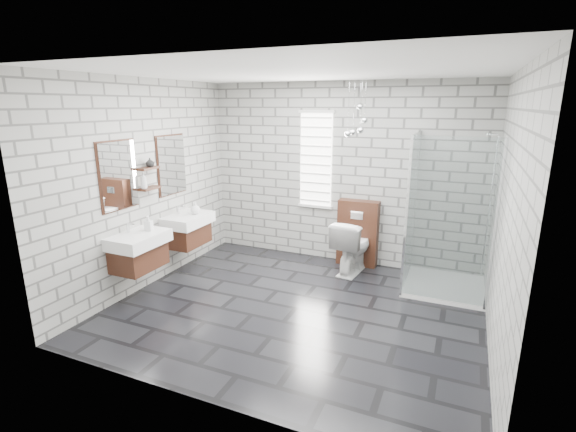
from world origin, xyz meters
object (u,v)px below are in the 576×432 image
Objects in this scene: vanity_right at (186,221)px; vanity_left at (136,241)px; toilet at (352,246)px; cistern_panel at (358,233)px; shower_enclosure at (438,255)px.

vanity_left is at bearing -90.00° from vanity_right.
toilet is (2.22, 1.89, -0.37)m from vanity_left.
vanity_right is at bearing 29.02° from toilet.
toilet is at bearing -90.00° from cistern_panel.
shower_enclosure is at bearing 11.50° from vanity_right.
toilet is (-1.19, 0.21, -0.11)m from shower_enclosure.
vanity_right is 2.01× the size of toilet.
shower_enclosure is at bearing -23.56° from cistern_panel.
vanity_left reaches higher than toilet.
cistern_panel is at bearing -83.08° from toilet.
cistern_panel is 0.33m from toilet.
vanity_left is 0.77× the size of shower_enclosure.
cistern_panel is 1.29m from shower_enclosure.
shower_enclosure reaches higher than cistern_panel.
shower_enclosure reaches higher than vanity_left.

